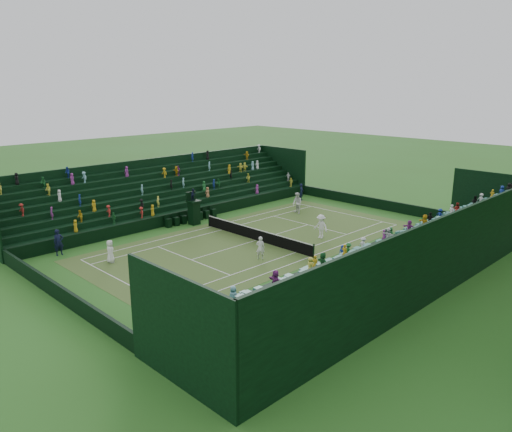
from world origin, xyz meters
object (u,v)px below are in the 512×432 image
(tennis_net, at_px, (256,234))
(player_near_west, at_px, (110,251))
(umpire_chair, at_px, (194,209))
(player_far_east, at_px, (321,226))
(player_near_east, at_px, (260,248))
(player_far_west, at_px, (297,203))

(tennis_net, relative_size, player_near_west, 7.27)
(umpire_chair, relative_size, player_far_east, 1.65)
(player_near_east, xyz_separation_m, player_far_west, (-6.54, 11.59, 0.18))
(umpire_chair, distance_m, player_far_east, 11.37)
(umpire_chair, bearing_deg, player_near_west, -70.00)
(umpire_chair, distance_m, player_near_east, 10.70)
(player_near_east, xyz_separation_m, player_far_east, (-0.07, 6.92, 0.14))
(player_near_west, xyz_separation_m, player_far_east, (6.69, 14.76, 0.16))
(player_near_west, bearing_deg, player_near_east, -106.08)
(player_near_west, xyz_separation_m, player_near_east, (6.76, 7.84, 0.03))
(umpire_chair, distance_m, player_far_west, 10.10)
(player_far_west, relative_size, player_far_east, 1.04)
(tennis_net, relative_size, umpire_chair, 3.66)
(player_near_east, bearing_deg, player_far_east, -128.27)
(tennis_net, relative_size, player_near_east, 7.04)
(umpire_chair, height_order, player_far_west, umpire_chair)
(umpire_chair, xyz_separation_m, player_far_west, (3.90, 9.31, -0.35))
(tennis_net, xyz_separation_m, player_near_west, (-3.52, -10.63, 0.28))
(player_near_east, bearing_deg, umpire_chair, -51.16)
(umpire_chair, relative_size, player_far_west, 1.58)
(tennis_net, height_order, player_near_east, player_near_east)
(player_far_west, height_order, player_far_east, player_far_west)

